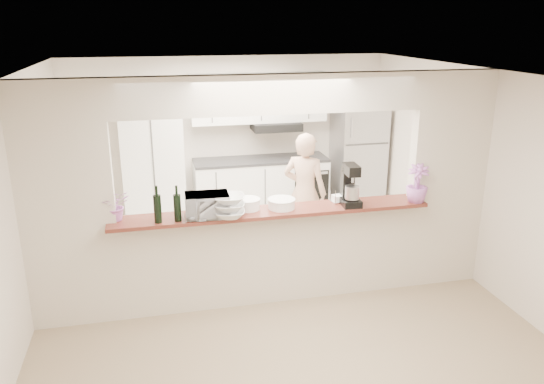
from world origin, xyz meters
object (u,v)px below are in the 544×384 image
object	(u,v)px
refrigerator	(358,159)
person	(305,193)
toaster_oven	(207,205)
stand_mixer	(350,186)

from	to	relation	value
refrigerator	person	bearing A→B (deg)	-133.01
refrigerator	toaster_oven	xyz separation A→B (m)	(-2.75, -2.75, 0.36)
toaster_oven	person	bearing A→B (deg)	45.20
toaster_oven	refrigerator	bearing A→B (deg)	47.14
refrigerator	stand_mixer	bearing A→B (deg)	-113.82
person	toaster_oven	bearing A→B (deg)	77.88
stand_mixer	person	bearing A→B (deg)	94.98
stand_mixer	person	world-z (taller)	person
stand_mixer	person	distance (m)	1.40
stand_mixer	person	size ratio (longest dim) A/B	0.28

